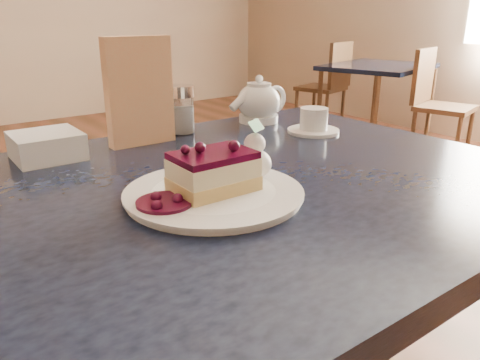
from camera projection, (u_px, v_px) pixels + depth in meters
main_table at (198, 233)px, 0.83m from camera, size 1.32×0.90×0.81m
dessert_plate at (214, 194)px, 0.76m from camera, size 0.29×0.29×0.01m
cheesecake_slice at (213, 172)px, 0.75m from camera, size 0.13×0.10×0.07m
whipped_cream at (254, 164)px, 0.81m from camera, size 0.06×0.06×0.05m
berry_sauce at (165, 203)px, 0.70m from camera, size 0.09×0.09×0.01m
tea_set at (269, 107)px, 1.26m from camera, size 0.21×0.30×0.11m
menu_card at (139, 92)px, 1.04m from camera, size 0.15×0.04×0.24m
sugar_shaker at (181, 109)px, 1.15m from camera, size 0.07×0.07×0.12m
napkin_stack at (47, 146)px, 0.96m from camera, size 0.13×0.13×0.05m
bg_table_far_right at (372, 136)px, 4.17m from camera, size 1.06×1.67×1.11m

